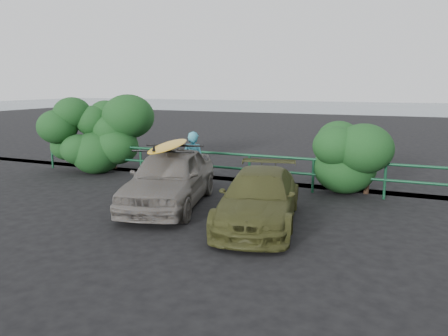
# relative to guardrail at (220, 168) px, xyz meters

# --- Properties ---
(ground) EXTENTS (80.00, 80.00, 0.00)m
(ground) POSITION_rel_guardrail_xyz_m (0.00, -5.00, -0.52)
(ground) COLOR black
(ocean) EXTENTS (200.00, 200.00, 0.00)m
(ocean) POSITION_rel_guardrail_xyz_m (0.00, 55.00, -0.52)
(ocean) COLOR slate
(ocean) RESTS_ON ground
(guardrail) EXTENTS (14.00, 0.08, 1.04)m
(guardrail) POSITION_rel_guardrail_xyz_m (0.00, 0.00, 0.00)
(guardrail) COLOR #124228
(guardrail) RESTS_ON ground
(shrub_left) EXTENTS (3.20, 2.40, 2.50)m
(shrub_left) POSITION_rel_guardrail_xyz_m (-4.80, 0.40, 0.73)
(shrub_left) COLOR #1B491D
(shrub_left) RESTS_ON ground
(shrub_right) EXTENTS (3.20, 2.40, 2.17)m
(shrub_right) POSITION_rel_guardrail_xyz_m (5.00, 0.50, 0.57)
(shrub_right) COLOR #1B491D
(shrub_right) RESTS_ON ground
(sedan) EXTENTS (2.73, 4.70, 1.50)m
(sedan) POSITION_rel_guardrail_xyz_m (-0.22, -2.84, 0.23)
(sedan) COLOR slate
(sedan) RESTS_ON ground
(olive_vehicle) EXTENTS (2.44, 4.41, 1.21)m
(olive_vehicle) POSITION_rel_guardrail_xyz_m (2.44, -3.38, 0.09)
(olive_vehicle) COLOR #3F411D
(olive_vehicle) RESTS_ON ground
(man) EXTENTS (0.67, 0.44, 1.82)m
(man) POSITION_rel_guardrail_xyz_m (-0.28, -1.31, 0.39)
(man) COLOR teal
(man) RESTS_ON ground
(roof_rack) EXTENTS (1.81, 1.45, 0.05)m
(roof_rack) POSITION_rel_guardrail_xyz_m (-0.22, -2.84, 1.01)
(roof_rack) COLOR black
(roof_rack) RESTS_ON sedan
(surfboard) EXTENTS (1.24, 2.95, 0.09)m
(surfboard) POSITION_rel_guardrail_xyz_m (-0.22, -2.84, 1.08)
(surfboard) COLOR #F5AE19
(surfboard) RESTS_ON roof_rack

